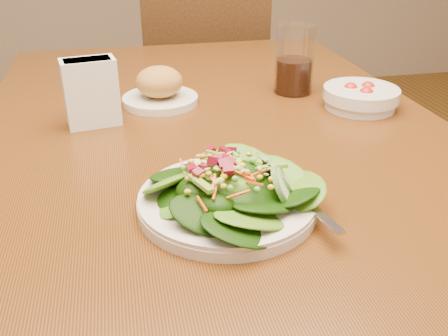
# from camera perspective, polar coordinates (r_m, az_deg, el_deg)

# --- Properties ---
(dining_table) EXTENTS (0.90, 1.40, 0.75)m
(dining_table) POSITION_cam_1_polar(r_m,az_deg,el_deg) (0.98, -0.65, -1.37)
(dining_table) COLOR #5B3712
(dining_table) RESTS_ON ground_plane
(chair_far) EXTENTS (0.51, 0.51, 0.98)m
(chair_far) POSITION_cam_1_polar(r_m,az_deg,el_deg) (1.93, -2.06, 9.25)
(chair_far) COLOR #462E13
(chair_far) RESTS_ON ground_plane
(salad_plate) EXTENTS (0.25, 0.25, 0.07)m
(salad_plate) POSITION_cam_1_polar(r_m,az_deg,el_deg) (0.68, 1.09, -2.67)
(salad_plate) COLOR silver
(salad_plate) RESTS_ON dining_table
(bread_plate) EXTENTS (0.16, 0.16, 0.08)m
(bread_plate) POSITION_cam_1_polar(r_m,az_deg,el_deg) (1.07, -7.37, 8.97)
(bread_plate) COLOR silver
(bread_plate) RESTS_ON dining_table
(tomato_bowl) EXTENTS (0.16, 0.16, 0.05)m
(tomato_bowl) POSITION_cam_1_polar(r_m,az_deg,el_deg) (1.08, 15.34, 7.82)
(tomato_bowl) COLOR silver
(tomato_bowl) RESTS_ON dining_table
(drinking_glass) EXTENTS (0.09, 0.09, 0.15)m
(drinking_glass) POSITION_cam_1_polar(r_m,az_deg,el_deg) (1.14, 8.04, 11.66)
(drinking_glass) COLOR silver
(drinking_glass) RESTS_ON dining_table
(napkin_holder) EXTENTS (0.11, 0.07, 0.13)m
(napkin_holder) POSITION_cam_1_polar(r_m,az_deg,el_deg) (0.98, -14.98, 8.53)
(napkin_holder) COLOR white
(napkin_holder) RESTS_ON dining_table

